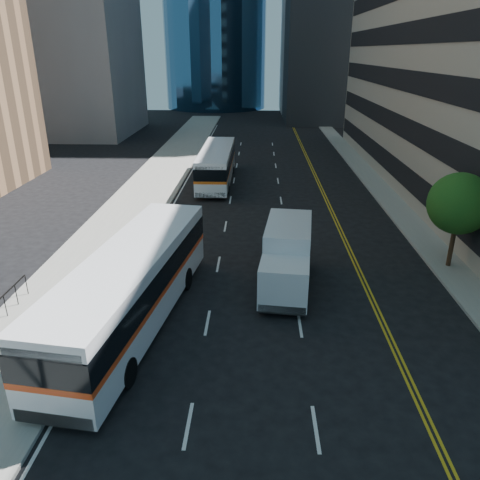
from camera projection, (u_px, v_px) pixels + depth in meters
The scene contains 7 objects.
ground at pixel (291, 352), 18.29m from camera, with size 160.00×160.00×0.00m, color black.
sidewalk_west at pixel (155, 182), 41.77m from camera, with size 5.00×90.00×0.15m, color gray.
sidewalk_east at pixel (375, 184), 41.12m from camera, with size 2.00×90.00×0.15m, color gray.
street_tree at pixel (459, 204), 24.03m from camera, with size 3.20×3.20×5.10m.
bus_front at pixel (132, 286), 19.54m from camera, with size 4.60×13.25×3.35m.
bus_rear at pixel (217, 164), 41.25m from camera, with size 2.64×11.81×3.04m.
box_truck at pixel (287, 256), 22.85m from camera, with size 2.89×6.56×3.04m.
Camera 1 is at (-1.45, -15.37, 10.94)m, focal length 35.00 mm.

